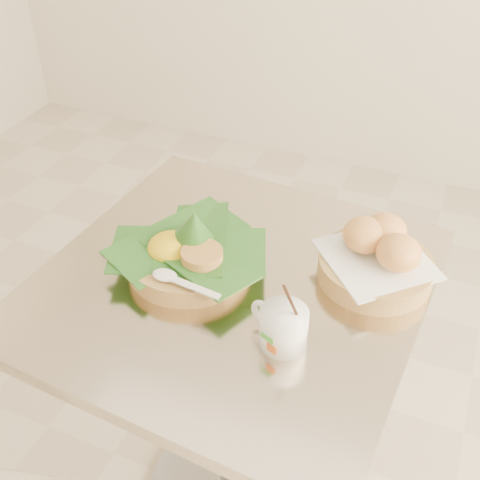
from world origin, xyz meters
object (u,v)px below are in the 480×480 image
at_px(bread_basket, 378,257).
at_px(rice_basket, 188,251).
at_px(cafe_table, 233,357).
at_px(coffee_mug, 282,326).

bearing_deg(bread_basket, rice_basket, -160.95).
height_order(cafe_table, bread_basket, bread_basket).
bearing_deg(coffee_mug, cafe_table, 141.50).
xyz_separation_m(cafe_table, rice_basket, (-0.09, 0.00, 0.26)).
bearing_deg(bread_basket, cafe_table, -154.56).
height_order(cafe_table, rice_basket, rice_basket).
xyz_separation_m(rice_basket, bread_basket, (0.34, 0.12, 0.00)).
distance_m(cafe_table, bread_basket, 0.38).
xyz_separation_m(cafe_table, coffee_mug, (0.14, -0.11, 0.26)).
bearing_deg(bread_basket, coffee_mug, -114.96).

